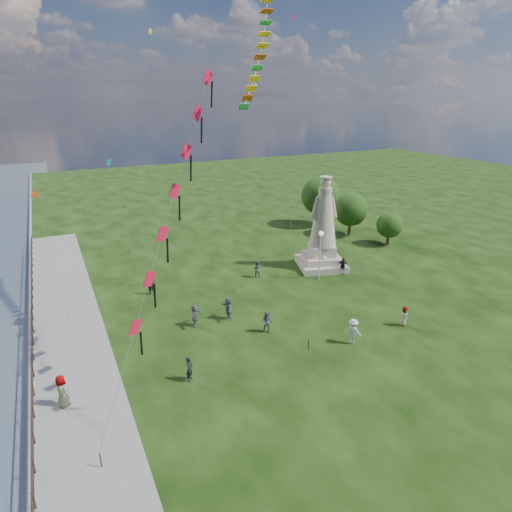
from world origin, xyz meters
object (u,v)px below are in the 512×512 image
person_8 (323,263)px  person_11 (228,308)px  person_1 (267,322)px  person_9 (343,266)px  person_6 (152,285)px  person_2 (353,331)px  person_0 (190,369)px  statue (323,234)px  person_10 (62,392)px  person_7 (257,269)px  person_4 (404,316)px  person_5 (195,315)px  lamppost (321,245)px

person_8 → person_11: 13.15m
person_1 → person_9: size_ratio=1.01×
person_1 → person_11: (-1.75, 3.16, 0.06)m
person_1 → person_6: size_ratio=0.94×
person_2 → person_0: bearing=46.1°
statue → person_6: statue is taller
person_10 → person_7: bearing=-82.8°
person_8 → person_10: 26.35m
person_0 → person_9: bearing=-24.2°
person_4 → statue: bearing=63.2°
person_8 → person_1: bearing=-104.8°
statue → person_9: size_ratio=5.34×
person_6 → person_10: (-7.86, -12.23, 0.05)m
person_5 → lamppost: bearing=-44.5°
person_6 → person_11: bearing=-42.3°
person_2 → person_9: (6.93, 10.33, -0.08)m
statue → person_2: statue is taller
person_9 → person_8: bearing=176.5°
person_8 → lamppost: bearing=-97.0°
statue → person_10: statue is taller
person_2 → person_5: (-9.10, 7.18, -0.06)m
person_0 → person_2: bearing=-56.0°
person_7 → person_8: bearing=-167.9°
person_5 → person_8: bearing=-40.1°
person_6 → person_8: 16.64m
person_7 → person_2: bearing=118.6°
lamppost → person_0: (-15.71, -9.28, -2.63)m
person_7 → person_10: 21.17m
statue → person_8: 2.84m
person_9 → person_2: bearing=-74.6°
statue → person_9: (0.75, -2.51, -2.60)m
person_4 → person_11: person_11 is taller
statue → person_8: bearing=-96.2°
person_7 → person_10: person_10 is taller
statue → person_4: bearing=-77.1°
lamppost → person_5: lamppost is taller
person_4 → person_6: 20.97m
person_4 → person_10: (-23.61, 1.61, 0.19)m
person_5 → person_10: 10.90m
person_1 → person_10: size_ratio=0.89×
statue → person_1: size_ratio=5.31×
person_8 → person_2: bearing=-78.0°
person_10 → statue: bearing=-91.9°
person_7 → person_9: (7.80, -3.06, 0.01)m
person_4 → person_5: size_ratio=0.89×
person_4 → person_11: (-11.48, 6.81, 0.14)m
person_6 → person_1: bearing=-43.0°
person_10 → person_11: person_10 is taller
person_2 → person_6: bearing=-1.5°
person_10 → person_11: size_ratio=1.05×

